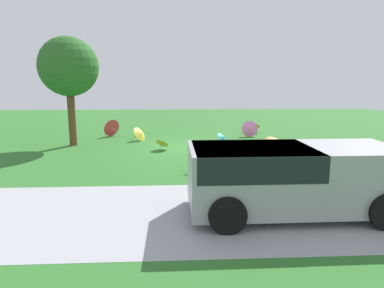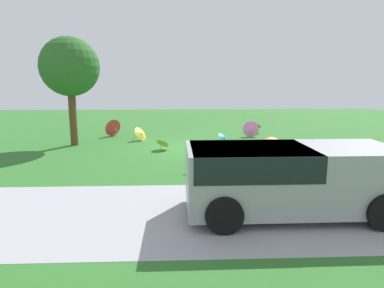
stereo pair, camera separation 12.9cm
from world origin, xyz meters
name	(u,v)px [view 2 (the right image)]	position (x,y,z in m)	size (l,w,h in m)	color
ground	(186,148)	(0.00, 0.00, 0.00)	(40.00, 40.00, 0.00)	#2D6B28
road_strip	(193,213)	(0.00, 7.50, 0.00)	(40.00, 4.10, 0.01)	#9E9EA3
van_dark	(283,174)	(-1.99, 7.61, 0.91)	(4.61, 2.14, 1.53)	#99999E
park_bench	(219,154)	(-1.07, 3.45, 0.47)	(1.66, 0.78, 0.90)	navy
shade_tree	(70,67)	(5.14, -0.84, 3.52)	(2.63, 2.63, 4.88)	brown
parasol_orange_0	(255,124)	(-4.04, -4.08, 0.49)	(1.02, 1.01, 0.73)	tan
parasol_teal_0	(338,154)	(-5.58, 2.80, 0.28)	(0.77, 0.74, 0.56)	tan
parasol_teal_1	(224,137)	(-1.83, -0.87, 0.30)	(0.73, 0.77, 0.57)	tan
parasol_orange_1	(274,145)	(-3.40, 1.98, 0.48)	(0.96, 0.92, 0.86)	tan
parasol_red_0	(112,127)	(3.90, -3.43, 0.47)	(0.95, 0.91, 0.94)	tan
parasol_pink_1	(251,129)	(-3.53, -2.79, 0.43)	(0.89, 0.75, 0.86)	tan
parasol_yellow_0	(163,143)	(0.99, 0.46, 0.32)	(0.74, 0.72, 0.54)	tan
parasol_yellow_1	(141,133)	(2.16, -1.89, 0.36)	(0.86, 0.91, 0.72)	tan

